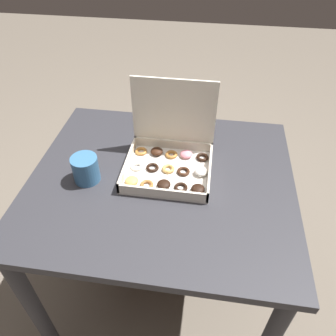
% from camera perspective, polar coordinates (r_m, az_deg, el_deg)
% --- Properties ---
extents(ground_plane, '(8.00, 8.00, 0.00)m').
position_cam_1_polar(ground_plane, '(1.76, -0.83, -19.89)').
color(ground_plane, '#6B6054').
extents(dining_table, '(0.92, 0.80, 0.76)m').
position_cam_1_polar(dining_table, '(1.24, -1.11, -5.93)').
color(dining_table, '#2D2D33').
rests_on(dining_table, ground_plane).
extents(donut_box, '(0.30, 0.28, 0.29)m').
position_cam_1_polar(donut_box, '(1.17, 0.39, 2.94)').
color(donut_box, silver).
rests_on(donut_box, dining_table).
extents(coffee_mug, '(0.09, 0.09, 0.09)m').
position_cam_1_polar(coffee_mug, '(1.15, -14.16, -0.11)').
color(coffee_mug, teal).
rests_on(coffee_mug, dining_table).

